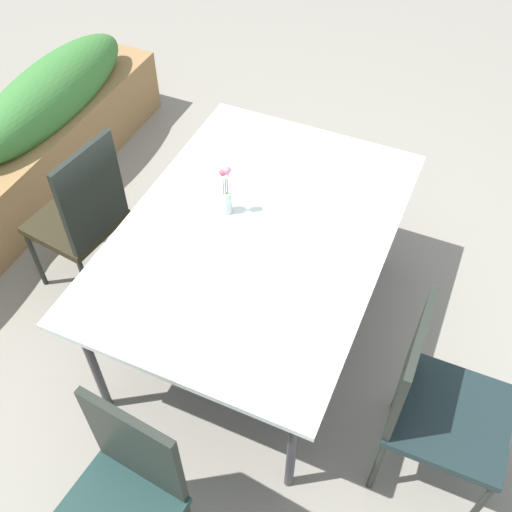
% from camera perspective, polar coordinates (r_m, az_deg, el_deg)
% --- Properties ---
extents(ground_plane, '(12.00, 12.00, 0.00)m').
position_cam_1_polar(ground_plane, '(3.29, 0.86, -6.39)').
color(ground_plane, gray).
extents(dining_table, '(1.65, 1.16, 0.76)m').
position_cam_1_polar(dining_table, '(2.72, -0.00, 1.86)').
color(dining_table, silver).
rests_on(dining_table, ground).
extents(chair_end_left, '(0.45, 0.45, 0.95)m').
position_cam_1_polar(chair_end_left, '(2.34, -12.56, -21.32)').
color(chair_end_left, '#162E2C').
rests_on(chair_end_left, ground).
extents(chair_near_left, '(0.47, 0.47, 0.94)m').
position_cam_1_polar(chair_near_left, '(2.55, 16.70, -13.03)').
color(chair_near_left, black).
rests_on(chair_near_left, ground).
extents(chair_far_side, '(0.47, 0.47, 0.99)m').
position_cam_1_polar(chair_far_side, '(3.19, -16.21, 3.91)').
color(chair_far_side, black).
rests_on(chair_far_side, ground).
extents(flower_vase, '(0.05, 0.05, 0.27)m').
position_cam_1_polar(flower_vase, '(2.68, -2.88, 6.23)').
color(flower_vase, silver).
rests_on(flower_vase, dining_table).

